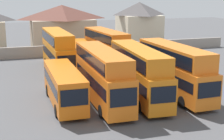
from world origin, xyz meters
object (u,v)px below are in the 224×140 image
(bus_6, at_px, (81,55))
(house_terrace_centre, at_px, (62,27))
(bus_1, at_px, (64,85))
(bus_7, at_px, (106,46))
(bus_3, at_px, (139,71))
(bus_5, at_px, (58,49))
(bus_4, at_px, (174,68))
(house_terrace_right, at_px, (139,23))
(bus_2, at_px, (102,73))

(bus_6, relative_size, house_terrace_centre, 0.93)
(bus_6, bearing_deg, bus_1, -15.06)
(bus_1, relative_size, bus_7, 0.89)
(bus_1, bearing_deg, bus_6, 161.70)
(bus_1, bearing_deg, bus_3, 86.47)
(bus_7, xyz_separation_m, house_terrace_centre, (-3.11, 16.73, 1.18))
(bus_3, relative_size, bus_7, 1.06)
(bus_1, distance_m, bus_7, 16.49)
(bus_1, xyz_separation_m, bus_7, (8.37, 14.17, 0.92))
(bus_6, bearing_deg, bus_5, -86.16)
(bus_6, xyz_separation_m, house_terrace_centre, (0.48, 17.04, 2.05))
(bus_4, bearing_deg, house_terrace_right, 162.14)
(bus_2, bearing_deg, bus_3, 91.17)
(bus_6, height_order, bus_7, bus_7)
(bus_6, distance_m, bus_7, 3.71)
(house_terrace_centre, bearing_deg, bus_6, -91.60)
(bus_1, height_order, bus_7, bus_7)
(bus_6, height_order, house_terrace_right, house_terrace_right)
(bus_1, relative_size, house_terrace_centre, 0.88)
(bus_1, relative_size, bus_4, 0.86)
(bus_3, height_order, house_terrace_centre, house_terrace_centre)
(bus_6, bearing_deg, bus_2, -1.27)
(bus_3, bearing_deg, bus_7, 178.47)
(bus_1, xyz_separation_m, bus_3, (7.10, -0.53, 0.91))
(bus_5, xyz_separation_m, bus_7, (6.70, 0.30, -0.09))
(bus_1, relative_size, bus_6, 0.95)
(house_terrace_centre, height_order, house_terrace_right, house_terrace_right)
(house_terrace_right, bearing_deg, bus_4, -106.59)
(bus_2, bearing_deg, bus_1, -98.60)
(bus_2, xyz_separation_m, bus_7, (4.91, 14.74, 0.00))
(bus_3, bearing_deg, bus_2, -86.05)
(bus_5, relative_size, bus_7, 1.03)
(bus_2, xyz_separation_m, bus_4, (7.42, 0.05, 0.01))
(bus_1, height_order, bus_2, bus_2)
(bus_3, bearing_deg, bus_1, -90.84)
(bus_7, height_order, house_terrace_centre, house_terrace_centre)
(bus_3, distance_m, bus_5, 15.39)
(house_terrace_right, bearing_deg, bus_5, -136.02)
(bus_7, bearing_deg, house_terrace_right, 140.84)
(bus_5, height_order, bus_7, bus_5)
(bus_7, xyz_separation_m, house_terrace_right, (12.25, 18.00, 1.33))
(bus_6, bearing_deg, bus_3, 13.11)
(bus_2, height_order, bus_5, bus_5)
(bus_2, xyz_separation_m, bus_5, (-1.79, 14.44, 0.09))
(bus_2, relative_size, house_terrace_centre, 1.04)
(bus_2, distance_m, house_terrace_centre, 31.54)
(bus_1, distance_m, bus_5, 14.01)
(bus_7, bearing_deg, bus_5, -92.35)
(bus_1, bearing_deg, house_terrace_centre, 171.06)
(bus_7, bearing_deg, bus_1, -35.47)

